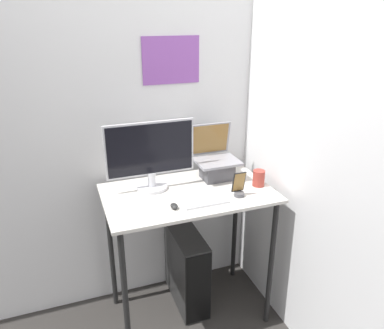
{
  "coord_description": "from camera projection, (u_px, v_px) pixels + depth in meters",
  "views": [
    {
      "loc": [
        -0.7,
        -1.66,
        1.98
      ],
      "look_at": [
        0.02,
        0.31,
        1.13
      ],
      "focal_mm": 35.0,
      "sensor_mm": 36.0,
      "label": 1
    }
  ],
  "objects": [
    {
      "name": "wall_back",
      "position": [
        168.0,
        122.0,
        2.54
      ],
      "size": [
        6.0,
        0.06,
        2.6
      ],
      "color": "silver",
      "rests_on": "ground_plane"
    },
    {
      "name": "wall_side_right",
      "position": [
        307.0,
        143.0,
        2.12
      ],
      "size": [
        0.05,
        6.0,
        2.6
      ],
      "color": "silver",
      "rests_on": "ground_plane"
    },
    {
      "name": "desk",
      "position": [
        188.0,
        210.0,
        2.38
      ],
      "size": [
        1.05,
        0.62,
        0.95
      ],
      "color": "beige",
      "rests_on": "ground_plane"
    },
    {
      "name": "laptop",
      "position": [
        216.0,
        164.0,
        2.5
      ],
      "size": [
        0.28,
        0.27,
        0.35
      ],
      "color": "#4C4C51",
      "rests_on": "desk"
    },
    {
      "name": "monitor",
      "position": [
        151.0,
        156.0,
        2.29
      ],
      "size": [
        0.55,
        0.19,
        0.43
      ],
      "color": "silver",
      "rests_on": "desk"
    },
    {
      "name": "keyboard",
      "position": [
        205.0,
        201.0,
        2.19
      ],
      "size": [
        0.27,
        0.11,
        0.02
      ],
      "color": "silver",
      "rests_on": "desk"
    },
    {
      "name": "mouse",
      "position": [
        174.0,
        206.0,
        2.12
      ],
      "size": [
        0.04,
        0.06,
        0.03
      ],
      "color": "#262626",
      "rests_on": "desk"
    },
    {
      "name": "cell_phone",
      "position": [
        239.0,
        188.0,
        2.26
      ],
      "size": [
        0.08,
        0.06,
        0.15
      ],
      "color": "#4C4C51",
      "rests_on": "desk"
    },
    {
      "name": "computer_tower",
      "position": [
        187.0,
        268.0,
        2.68
      ],
      "size": [
        0.19,
        0.48,
        0.57
      ],
      "color": "black",
      "rests_on": "ground_plane"
    },
    {
      "name": "mug",
      "position": [
        259.0,
        178.0,
        2.39
      ],
      "size": [
        0.08,
        0.08,
        0.1
      ],
      "color": "#9E382D",
      "rests_on": "desk"
    }
  ]
}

